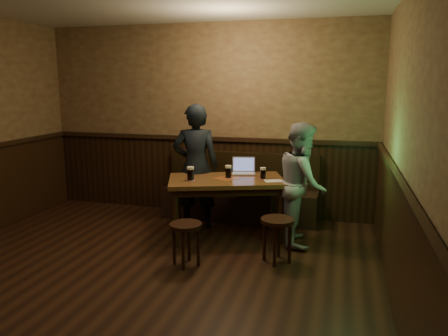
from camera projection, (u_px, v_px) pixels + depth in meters
room at (113, 167)px, 3.90m from camera, size 5.04×6.04×2.84m
bench at (241, 198)px, 6.31m from camera, size 2.20×0.50×0.95m
pub_table at (226, 186)px, 5.49m from camera, size 1.62×1.25×0.77m
stool_left at (186, 232)px, 4.66m from camera, size 0.38×0.38×0.47m
stool_right at (277, 227)px, 4.75m from camera, size 0.37×0.37×0.50m
pint_left at (191, 174)px, 5.35m from camera, size 0.11×0.11×0.17m
pint_mid at (228, 172)px, 5.49m from camera, size 0.10×0.10×0.16m
pint_right at (263, 173)px, 5.43m from camera, size 0.09×0.09×0.15m
laptop at (244, 169)px, 5.76m from camera, size 0.35×0.31×0.21m
menu at (274, 181)px, 5.33m from camera, size 0.26×0.22×0.00m
person_suit at (196, 167)px, 5.84m from camera, size 0.70×0.55×1.68m
person_grey at (302, 184)px, 5.28m from camera, size 0.67×0.80×1.49m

